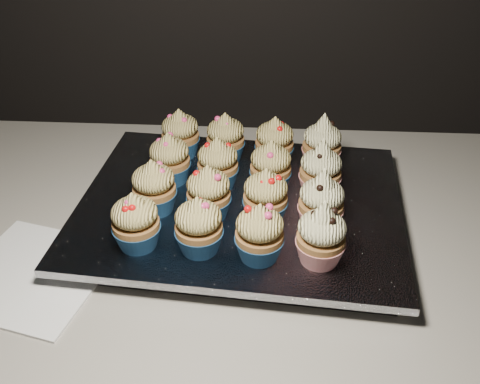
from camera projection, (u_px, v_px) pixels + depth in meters
The scene contains 20 objects.
worktop at pixel (312, 234), 0.81m from camera, with size 2.44×0.64×0.04m, color beige.
napkin at pixel (33, 274), 0.71m from camera, with size 0.18×0.18×0.00m, color white.
baking_tray at pixel (240, 213), 0.81m from camera, with size 0.44×0.33×0.02m, color black.
foil_lining at pixel (240, 204), 0.80m from camera, with size 0.47×0.37×0.01m, color silver.
cupcake_0 at pixel (136, 222), 0.69m from camera, with size 0.06×0.06×0.08m.
cupcake_1 at pixel (199, 226), 0.68m from camera, with size 0.06×0.06×0.08m.
cupcake_2 at pixel (259, 234), 0.67m from camera, with size 0.06×0.06×0.08m.
cupcake_3 at pixel (321, 236), 0.66m from camera, with size 0.06×0.06×0.10m.
cupcake_4 at pixel (154, 188), 0.75m from camera, with size 0.06×0.06×0.08m.
cupcake_5 at pixel (209, 193), 0.74m from camera, with size 0.06×0.06×0.08m.
cupcake_6 at pixel (265, 197), 0.74m from camera, with size 0.06×0.06×0.08m.
cupcake_7 at pixel (321, 202), 0.72m from camera, with size 0.06×0.06×0.10m.
cupcake_8 at pixel (170, 159), 0.82m from camera, with size 0.06×0.06×0.08m.
cupcake_9 at pixel (218, 164), 0.81m from camera, with size 0.06×0.06×0.08m.
cupcake_10 at pixel (271, 167), 0.80m from camera, with size 0.06×0.06×0.08m.
cupcake_11 at pixel (321, 170), 0.79m from camera, with size 0.06×0.06×0.10m.
cupcake_12 at pixel (180, 134), 0.88m from camera, with size 0.06×0.06×0.08m.
cupcake_13 at pixel (226, 139), 0.87m from camera, with size 0.06×0.06×0.08m.
cupcake_14 at pixel (274, 143), 0.86m from camera, with size 0.06×0.06×0.08m.
cupcake_15 at pixel (322, 144), 0.85m from camera, with size 0.06×0.06×0.10m.
Camera 1 is at (-0.07, 1.06, 1.40)m, focal length 40.00 mm.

